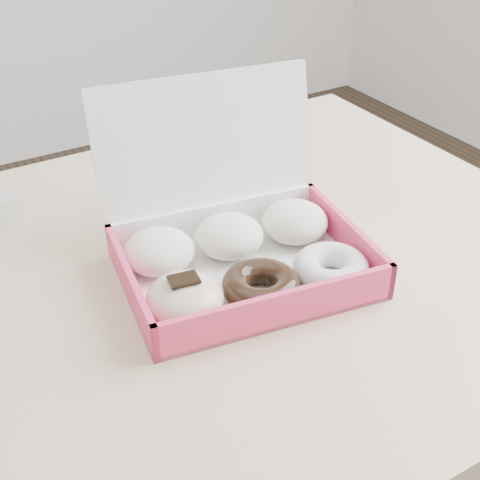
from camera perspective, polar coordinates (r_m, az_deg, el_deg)
table at (r=0.89m, az=-7.85°, el=-7.91°), size 1.20×0.80×0.75m
donut_box at (r=0.83m, az=-0.29°, el=-0.64°), size 0.33×0.31×0.22m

